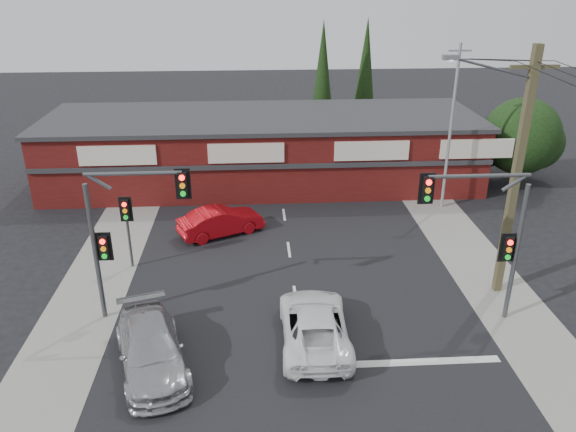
{
  "coord_description": "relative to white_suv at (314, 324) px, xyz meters",
  "views": [
    {
      "loc": [
        -1.53,
        -16.8,
        12.38
      ],
      "look_at": [
        -0.3,
        3.0,
        3.64
      ],
      "focal_mm": 35.0,
      "sensor_mm": 36.0,
      "label": 1
    }
  ],
  "objects": [
    {
      "name": "ground",
      "position": [
        -0.45,
        0.07,
        -0.71
      ],
      "size": [
        120.0,
        120.0,
        0.0
      ],
      "primitive_type": "plane",
      "color": "black",
      "rests_on": "ground"
    },
    {
      "name": "road_strip",
      "position": [
        -0.45,
        5.07,
        -0.71
      ],
      "size": [
        14.0,
        70.0,
        0.01
      ],
      "primitive_type": "cube",
      "color": "black",
      "rests_on": "ground"
    },
    {
      "name": "verge_left",
      "position": [
        -8.95,
        5.07,
        -0.7
      ],
      "size": [
        3.0,
        70.0,
        0.02
      ],
      "primitive_type": "cube",
      "color": "gray",
      "rests_on": "ground"
    },
    {
      "name": "verge_right",
      "position": [
        8.05,
        5.07,
        -0.7
      ],
      "size": [
        3.0,
        70.0,
        0.02
      ],
      "primitive_type": "cube",
      "color": "gray",
      "rests_on": "ground"
    },
    {
      "name": "stop_line",
      "position": [
        3.05,
        -1.43,
        -0.7
      ],
      "size": [
        6.5,
        0.35,
        0.01
      ],
      "primitive_type": "cube",
      "color": "silver",
      "rests_on": "ground"
    },
    {
      "name": "white_suv",
      "position": [
        0.0,
        0.0,
        0.0
      ],
      "size": [
        2.47,
        5.19,
        1.43
      ],
      "primitive_type": "imported",
      "rotation": [
        0.0,
        0.0,
        3.12
      ],
      "color": "white",
      "rests_on": "ground"
    },
    {
      "name": "silver_suv",
      "position": [
        -5.61,
        -1.12,
        0.02
      ],
      "size": [
        3.42,
        5.45,
        1.47
      ],
      "primitive_type": "imported",
      "rotation": [
        0.0,
        0.0,
        0.29
      ],
      "color": "#A9ACAE",
      "rests_on": "ground"
    },
    {
      "name": "red_sedan",
      "position": [
        -3.77,
        9.24,
        -0.01
      ],
      "size": [
        4.53,
        3.23,
        1.42
      ],
      "primitive_type": "imported",
      "rotation": [
        0.0,
        0.0,
        2.02
      ],
      "color": "#B80B13",
      "rests_on": "ground"
    },
    {
      "name": "lane_dashes",
      "position": [
        -0.45,
        5.17,
        -0.7
      ],
      "size": [
        0.12,
        47.8,
        0.01
      ],
      "color": "silver",
      "rests_on": "ground"
    },
    {
      "name": "shop_building",
      "position": [
        -1.45,
        17.06,
        1.42
      ],
      "size": [
        27.3,
        8.4,
        4.22
      ],
      "color": "#490F0E",
      "rests_on": "ground"
    },
    {
      "name": "tree_cluster",
      "position": [
        14.24,
        15.51,
        2.18
      ],
      "size": [
        5.9,
        5.1,
        5.5
      ],
      "color": "#2D2116",
      "rests_on": "ground"
    },
    {
      "name": "conifer_near",
      "position": [
        3.05,
        24.07,
        4.76
      ],
      "size": [
        1.8,
        1.8,
        9.25
      ],
      "color": "#2D2116",
      "rests_on": "ground"
    },
    {
      "name": "conifer_far",
      "position": [
        6.55,
        26.07,
        4.76
      ],
      "size": [
        1.8,
        1.8,
        9.25
      ],
      "color": "#2D2116",
      "rests_on": "ground"
    },
    {
      "name": "traffic_mast_left",
      "position": [
        -6.88,
        2.07,
        3.22
      ],
      "size": [
        3.77,
        0.27,
        5.97
      ],
      "color": "#47494C",
      "rests_on": "ground"
    },
    {
      "name": "traffic_mast_right",
      "position": [
        6.41,
        1.07,
        3.23
      ],
      "size": [
        3.96,
        0.27,
        5.97
      ],
      "color": "#47494C",
      "rests_on": "ground"
    },
    {
      "name": "pedestal_signal",
      "position": [
        -7.65,
        6.08,
        1.69
      ],
      "size": [
        0.55,
        0.27,
        3.38
      ],
      "color": "#47494C",
      "rests_on": "ground"
    },
    {
      "name": "utility_pole",
      "position": [
        7.91,
        3.06,
        4.68
      ],
      "size": [
        4.38,
        0.59,
        10.0
      ],
      "color": "brown",
      "rests_on": "ground"
    },
    {
      "name": "steel_pole",
      "position": [
        8.55,
        12.07,
        3.99
      ],
      "size": [
        1.2,
        0.16,
        9.0
      ],
      "color": "gray",
      "rests_on": "ground"
    }
  ]
}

